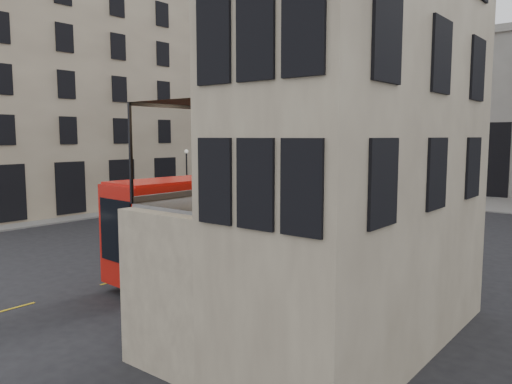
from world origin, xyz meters
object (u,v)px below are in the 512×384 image
Objects in this scene: cafe_chair_d at (333,179)px; cafe_table_far at (316,170)px; street_lamp_b at (373,176)px; pedestrian_e at (179,195)px; traffic_light_far at (269,175)px; bicycle at (280,216)px; car_a at (308,201)px; street_lamp_a at (187,181)px; bus_far at (356,174)px; cafe_table_near at (216,181)px; car_c at (211,200)px; cafe_chair_a at (249,192)px; pedestrian_d at (437,200)px; traffic_light_near at (293,201)px; cafe_chair_b at (285,187)px; car_b at (340,209)px; pedestrian_a at (281,190)px; pedestrian_c at (453,191)px; bus_near at (223,217)px; cyclist at (296,213)px; cafe_chair_c at (304,184)px; pedestrian_b at (351,187)px.

cafe_table_far is at bearing 147.95° from cafe_chair_d.
pedestrian_e is (-13.00, -15.14, -1.52)m from street_lamp_b.
traffic_light_far is 2.48× the size of bicycle.
cafe_table_far reaches higher than car_a.
bus_far is at bearing 59.30° from street_lamp_a.
car_c is at bearing 134.13° from cafe_table_near.
car_a is at bearing 119.14° from cafe_chair_a.
bicycle is at bearing 99.95° from pedestrian_d.
traffic_light_far is at bearing 131.19° from traffic_light_near.
cafe_chair_b is at bearing 139.53° from pedestrian_d.
traffic_light_near is 19.32m from pedestrian_e.
pedestrian_a is (-10.95, 7.14, 0.19)m from car_b.
pedestrian_a is 1.09× the size of pedestrian_e.
cafe_chair_d reaches higher than car_b.
bus_far is at bearing 20.21° from pedestrian_d.
pedestrian_c is at bearing 86.44° from traffic_light_near.
cafe_table_far is (8.33, -17.20, 4.36)m from car_b.
cafe_chair_b reaches higher than bus_near.
cafe_chair_d reaches higher than bus_near.
street_lamp_b is at bearing -16.22° from cyclist.
pedestrian_c is at bearing 99.07° from cafe_chair_a.
bus_near is 12.82m from cyclist.
pedestrian_d is 23.80m from pedestrian_e.
pedestrian_e is 34.00m from cafe_chair_a.
bus_near reaches higher than car_b.
bicycle is (11.44, -1.03, -1.99)m from street_lamp_a.
cyclist is 15.21m from pedestrian_d.
cafe_chair_c is (14.82, -32.67, 2.22)m from bus_far.
bus_far is 14.01× the size of cafe_chair_b.
pedestrian_e is at bearing 142.27° from bus_near.
traffic_light_near is 27.20m from pedestrian_b.
cyclist is 0.97× the size of pedestrian_d.
car_b is (4.59, -2.41, 0.01)m from car_a.
pedestrian_d is 29.89m from cafe_chair_c.
street_lamp_b is 1.14× the size of car_b.
cafe_chair_c is at bearing -89.33° from cafe_chair_d.
street_lamp_a is (-16.00, 6.00, -0.03)m from traffic_light_near.
traffic_light_near is at bearing 62.14° from pedestrian_c.
cafe_table_near is at bearing -41.66° from street_lamp_a.
bus_near reaches higher than bus_far.
traffic_light_near is at bearing -30.19° from pedestrian_a.
cafe_table_far reaches higher than bus_near.
cyclist is at bearing 122.99° from cafe_chair_b.
street_lamp_b is 8.99m from pedestrian_d.
car_c is at bearing 143.83° from cafe_table_far.
cafe_chair_a is at bearing -87.94° from cafe_chair_d.
pedestrian_e is 30.78m from cafe_chair_d.
cyclist reaches higher than pedestrian_a.
cafe_chair_d reaches higher than cyclist.
cafe_chair_d reaches higher than cafe_chair_a.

